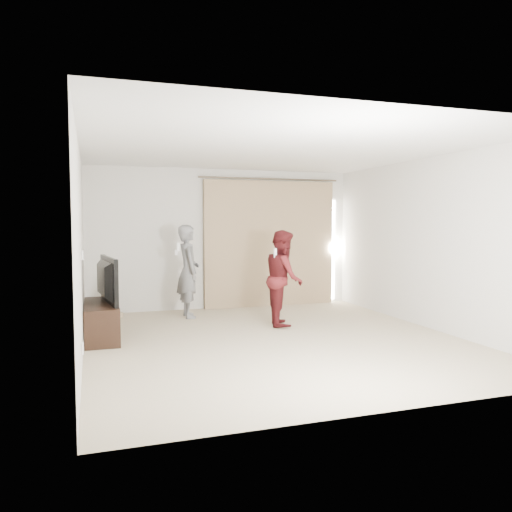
# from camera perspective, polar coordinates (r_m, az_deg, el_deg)

# --- Properties ---
(floor) EXTENTS (5.50, 5.50, 0.00)m
(floor) POSITION_cam_1_polar(r_m,az_deg,el_deg) (6.97, 2.17, -9.55)
(floor) COLOR #B9AC8B
(floor) RESTS_ON ground
(wall_back) EXTENTS (5.00, 0.04, 2.60)m
(wall_back) POSITION_cam_1_polar(r_m,az_deg,el_deg) (9.41, -3.69, 1.97)
(wall_back) COLOR beige
(wall_back) RESTS_ON ground
(wall_left) EXTENTS (0.04, 5.50, 2.60)m
(wall_left) POSITION_cam_1_polar(r_m,az_deg,el_deg) (6.36, -19.42, 0.77)
(wall_left) COLOR beige
(wall_left) RESTS_ON ground
(ceiling) EXTENTS (5.00, 5.50, 0.01)m
(ceiling) POSITION_cam_1_polar(r_m,az_deg,el_deg) (6.85, 2.23, 12.12)
(ceiling) COLOR silver
(ceiling) RESTS_ON wall_back
(curtain) EXTENTS (2.80, 0.11, 2.46)m
(curtain) POSITION_cam_1_polar(r_m,az_deg,el_deg) (9.62, 1.70, 1.44)
(curtain) COLOR tan
(curtain) RESTS_ON ground
(tv_console) EXTENTS (0.45, 1.29, 0.50)m
(tv_console) POSITION_cam_1_polar(r_m,az_deg,el_deg) (7.32, -17.25, -7.08)
(tv_console) COLOR black
(tv_console) RESTS_ON ground
(tv) EXTENTS (0.29, 1.12, 0.64)m
(tv) POSITION_cam_1_polar(r_m,az_deg,el_deg) (7.23, -17.35, -2.65)
(tv) COLOR black
(tv) RESTS_ON tv_console
(scratching_post) EXTENTS (0.40, 0.40, 0.53)m
(scratching_post) POSITION_cam_1_polar(r_m,az_deg,el_deg) (8.87, -16.27, -5.36)
(scratching_post) COLOR tan
(scratching_post) RESTS_ON ground
(person_man) EXTENTS (0.40, 0.58, 1.57)m
(person_man) POSITION_cam_1_polar(r_m,az_deg,el_deg) (8.53, -7.75, -1.73)
(person_man) COLOR slate
(person_man) RESTS_ON ground
(person_woman) EXTENTS (0.74, 0.85, 1.49)m
(person_woman) POSITION_cam_1_polar(r_m,az_deg,el_deg) (7.84, 3.17, -2.49)
(person_woman) COLOR #4F1316
(person_woman) RESTS_ON ground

